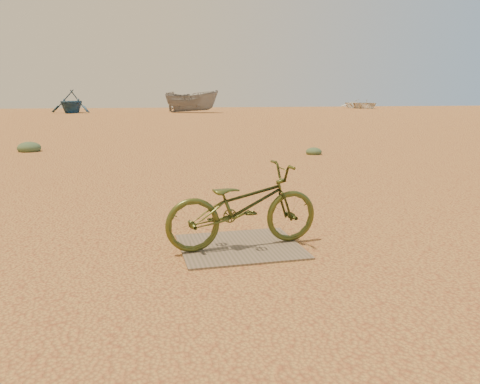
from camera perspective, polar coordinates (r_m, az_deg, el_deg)
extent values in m
plane|color=#BE8D45|center=(4.94, 3.52, -8.48)|extent=(120.00, 120.00, 0.00)
cube|color=#735F4D|center=(5.37, 0.00, -6.65)|extent=(1.35, 1.18, 0.02)
imported|color=#414B1C|center=(5.23, 0.39, -1.71)|extent=(1.83, 0.80, 0.93)
imported|color=navy|center=(47.88, -19.89, 10.36)|extent=(4.58, 4.98, 2.19)
imported|color=slate|center=(46.28, -5.93, 10.92)|extent=(5.79, 4.56, 2.13)
imported|color=silver|center=(62.28, 14.67, 10.36)|extent=(4.69, 5.98, 1.13)
ellipsoid|color=#516948|center=(13.88, 8.97, 4.57)|extent=(0.47, 0.47, 0.26)
ellipsoid|color=#516948|center=(15.80, -24.28, 4.54)|extent=(0.70, 0.70, 0.38)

